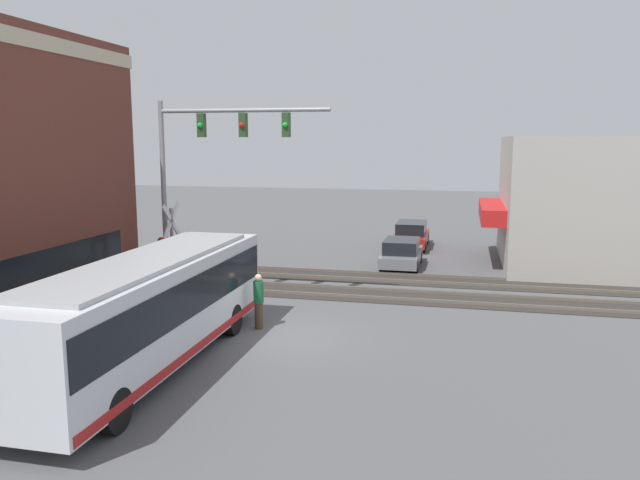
{
  "coord_description": "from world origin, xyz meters",
  "views": [
    {
      "loc": [
        -18.55,
        -5.49,
        6.27
      ],
      "look_at": [
        3.12,
        -0.48,
        2.67
      ],
      "focal_mm": 35.0,
      "sensor_mm": 36.0,
      "label": 1
    }
  ],
  "objects_px": {
    "parked_car_red": "(411,235)",
    "pedestrian_near_bus": "(259,301)",
    "crossing_signal": "(172,241)",
    "parked_car_grey": "(402,254)",
    "city_bus": "(149,308)"
  },
  "relations": [
    {
      "from": "parked_car_red",
      "to": "pedestrian_near_bus",
      "type": "relative_size",
      "value": 2.57
    },
    {
      "from": "crossing_signal",
      "to": "parked_car_grey",
      "type": "distance_m",
      "value": 11.68
    },
    {
      "from": "crossing_signal",
      "to": "parked_car_red",
      "type": "bearing_deg",
      "value": -30.87
    },
    {
      "from": "crossing_signal",
      "to": "parked_car_red",
      "type": "xyz_separation_m",
      "value": [
        13.92,
        -8.32,
        -1.59
      ]
    },
    {
      "from": "city_bus",
      "to": "parked_car_grey",
      "type": "distance_m",
      "value": 16.36
    },
    {
      "from": "pedestrian_near_bus",
      "to": "crossing_signal",
      "type": "bearing_deg",
      "value": 55.33
    },
    {
      "from": "crossing_signal",
      "to": "parked_car_grey",
      "type": "relative_size",
      "value": 0.88
    },
    {
      "from": "city_bus",
      "to": "parked_car_red",
      "type": "distance_m",
      "value": 22.0
    },
    {
      "from": "city_bus",
      "to": "crossing_signal",
      "type": "bearing_deg",
      "value": 21.6
    },
    {
      "from": "parked_car_grey",
      "to": "pedestrian_near_bus",
      "type": "height_order",
      "value": "pedestrian_near_bus"
    },
    {
      "from": "parked_car_red",
      "to": "pedestrian_near_bus",
      "type": "xyz_separation_m",
      "value": [
        -17.16,
        3.65,
        0.25
      ]
    },
    {
      "from": "parked_car_red",
      "to": "pedestrian_near_bus",
      "type": "height_order",
      "value": "pedestrian_near_bus"
    },
    {
      "from": "city_bus",
      "to": "crossing_signal",
      "type": "distance_m",
      "value": 7.96
    },
    {
      "from": "city_bus",
      "to": "pedestrian_near_bus",
      "type": "bearing_deg",
      "value": -22.91
    },
    {
      "from": "parked_car_grey",
      "to": "parked_car_red",
      "type": "distance_m",
      "value": 5.89
    }
  ]
}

